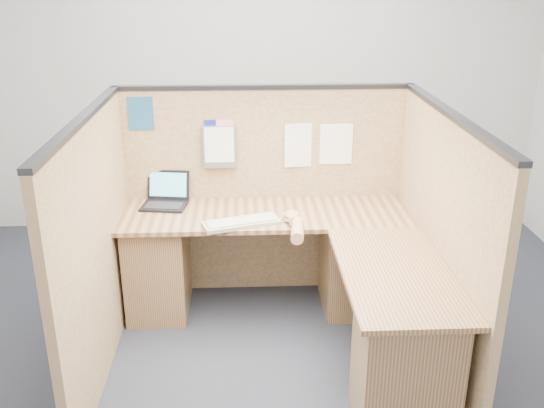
{
  "coord_description": "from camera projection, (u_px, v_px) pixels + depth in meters",
  "views": [
    {
      "loc": [
        -0.14,
        -3.09,
        2.26
      ],
      "look_at": [
        0.03,
        0.5,
        0.86
      ],
      "focal_mm": 40.0,
      "sensor_mm": 36.0,
      "label": 1
    }
  ],
  "objects": [
    {
      "name": "floor",
      "position": [
        271.0,
        364.0,
        3.7
      ],
      "size": [
        5.0,
        5.0,
        0.0
      ],
      "primitive_type": "plane",
      "color": "black",
      "rests_on": "ground"
    },
    {
      "name": "l_desk",
      "position": [
        298.0,
        284.0,
        3.84
      ],
      "size": [
        1.95,
        1.75,
        0.73
      ],
      "color": "brown",
      "rests_on": "floor"
    },
    {
      "name": "cubicle_partitions",
      "position": [
        268.0,
        222.0,
        3.82
      ],
      "size": [
        2.06,
        1.83,
        1.53
      ],
      "color": "brown",
      "rests_on": "floor"
    },
    {
      "name": "paper_left",
      "position": [
        302.0,
        145.0,
        4.22
      ],
      "size": [
        0.24,
        0.03,
        0.31
      ],
      "primitive_type": "cube",
      "rotation": [
        0.0,
        0.0,
        0.12
      ],
      "color": "white",
      "rests_on": "cubicle_partitions"
    },
    {
      "name": "laptop",
      "position": [
        165.0,
        197.0,
        4.2
      ],
      "size": [
        0.33,
        0.32,
        0.22
      ],
      "rotation": [
        0.0,
        0.0,
        -0.14
      ],
      "color": "black",
      "rests_on": "l_desk"
    },
    {
      "name": "paper_right",
      "position": [
        336.0,
        144.0,
        4.22
      ],
      "size": [
        0.23,
        0.01,
        0.29
      ],
      "primitive_type": "cube",
      "rotation": [
        0.0,
        0.0,
        -0.01
      ],
      "color": "white",
      "rests_on": "cubicle_partitions"
    },
    {
      "name": "keyboard",
      "position": [
        241.0,
        222.0,
        3.87
      ],
      "size": [
        0.52,
        0.31,
        0.03
      ],
      "rotation": [
        0.0,
        0.0,
        0.3
      ],
      "color": "gray",
      "rests_on": "l_desk"
    },
    {
      "name": "american_flag",
      "position": [
        216.0,
        131.0,
        4.14
      ],
      "size": [
        0.2,
        0.01,
        0.35
      ],
      "color": "olive",
      "rests_on": "cubicle_partitions"
    },
    {
      "name": "blue_poster",
      "position": [
        141.0,
        113.0,
        4.08
      ],
      "size": [
        0.17,
        0.01,
        0.23
      ],
      "primitive_type": "cube",
      "rotation": [
        0.0,
        0.0,
        0.01
      ],
      "color": "navy",
      "rests_on": "cubicle_partitions"
    },
    {
      "name": "hand_forearm",
      "position": [
        296.0,
        225.0,
        3.76
      ],
      "size": [
        0.12,
        0.42,
        0.09
      ],
      "color": "tan",
      "rests_on": "l_desk"
    },
    {
      "name": "wall_back",
      "position": [
        259.0,
        74.0,
        5.29
      ],
      "size": [
        5.0,
        0.0,
        5.0
      ],
      "primitive_type": "plane",
      "rotation": [
        1.57,
        0.0,
        0.0
      ],
      "color": "#A7AAAD",
      "rests_on": "floor"
    },
    {
      "name": "mouse",
      "position": [
        292.0,
        219.0,
        3.9
      ],
      "size": [
        0.13,
        0.09,
        0.05
      ],
      "primitive_type": "ellipsoid",
      "rotation": [
        0.0,
        0.0,
        0.16
      ],
      "color": "silver",
      "rests_on": "l_desk"
    },
    {
      "name": "file_holder",
      "position": [
        219.0,
        146.0,
        4.16
      ],
      "size": [
        0.23,
        0.05,
        0.29
      ],
      "color": "slate",
      "rests_on": "cubicle_partitions"
    }
  ]
}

